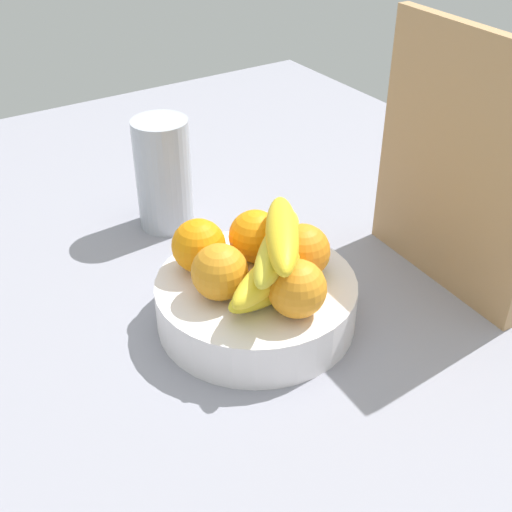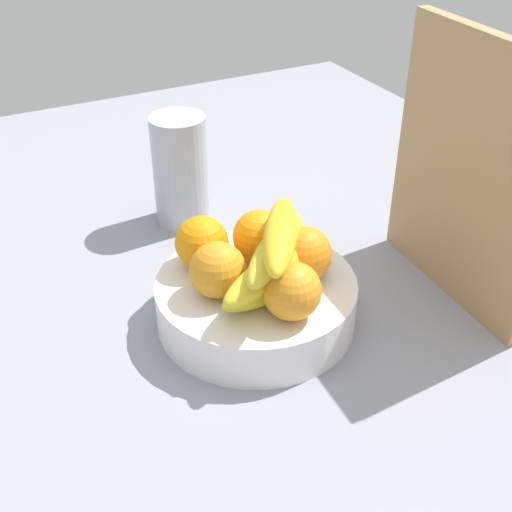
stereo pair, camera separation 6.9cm
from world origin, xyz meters
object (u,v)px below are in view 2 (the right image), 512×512
Objects in this scene: orange_center at (292,291)px; thermos_tumbler at (181,170)px; orange_front_left at (202,243)px; banana_bunch at (276,260)px; orange_back_right at (259,236)px; cutting_board at (468,174)px; fruit_bowl at (256,301)px; orange_front_right at (217,270)px; orange_back_left at (304,254)px.

orange_center is 37.19cm from thermos_tumbler.
orange_front_left is 1.00× the size of orange_center.
orange_back_right is at bearing 166.99° from banana_bunch.
banana_bunch is 27.65cm from cutting_board.
fruit_bowl is at bearing -165.43° from banana_bunch.
orange_front_right and orange_center have the same top height.
orange_front_left is 11.76cm from banana_bunch.
orange_front_right and orange_back_right have the same top height.
orange_front_left is 23.39cm from thermos_tumbler.
orange_back_left is 31.35cm from thermos_tumbler.
orange_front_left is 13.53cm from orange_back_left.
orange_front_left is at bearing -160.13° from orange_center.
orange_back_left is 0.39× the size of thermos_tumbler.
orange_back_right is 0.39× the size of thermos_tumbler.
cutting_board is at bearing 79.97° from orange_front_right.
cutting_board is at bearing 69.03° from orange_front_left.
orange_front_left and orange_front_right have the same top height.
banana_bunch reaches higher than orange_front_left.
cutting_board is (5.85, 33.08, 8.06)cm from orange_front_right.
orange_center is 4.69cm from banana_bunch.
thermos_tumbler is (-35.00, -26.36, -8.92)cm from cutting_board.
fruit_bowl is at bearing -106.61° from orange_back_left.
orange_front_left is 0.38× the size of banana_bunch.
orange_back_left is at bearing 139.17° from orange_center.
cutting_board reaches higher than fruit_bowl.
banana_bunch is (-4.35, 0.27, 1.73)cm from orange_center.
orange_front_right is 0.38× the size of banana_bunch.
fruit_bowl is at bearing -98.43° from cutting_board.
cutting_board reaches higher than thermos_tumbler.
fruit_bowl is at bearing -31.75° from orange_back_right.
orange_back_right is (-4.57, 2.83, 6.75)cm from fruit_bowl.
banana_bunch reaches higher than orange_front_right.
thermos_tumbler is (-31.00, -4.60, -0.86)cm from orange_back_left.
thermos_tumbler is at bearing 178.87° from orange_center.
orange_center is (14.58, 5.27, 0.00)cm from orange_front_left.
orange_back_left is (1.85, 11.32, 0.00)cm from orange_front_right.
orange_front_left is at bearing -145.18° from fruit_bowl.
orange_back_left is 5.65cm from banana_bunch.
orange_back_right is at bearing 118.96° from orange_front_right.
orange_back_right is 8.58cm from banana_bunch.
cutting_board is (2.18, 26.82, 6.34)cm from banana_bunch.
banana_bunch reaches higher than fruit_bowl.
orange_front_left is 1.00× the size of orange_front_right.
orange_back_right is (2.05, 7.43, 0.00)cm from orange_front_left.
banana_bunch is 1.02× the size of thermos_tumbler.
orange_front_right is (-0.06, -5.32, 6.75)cm from fruit_bowl.
orange_front_right and orange_back_left have the same top height.
orange_front_left is at bearing 173.79° from orange_front_right.
fruit_bowl is 1.45× the size of thermos_tumbler.
orange_back_right reaches higher than fruit_bowl.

